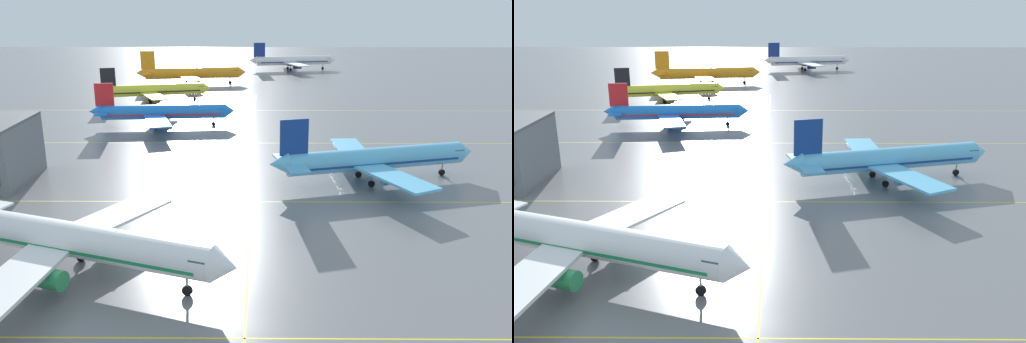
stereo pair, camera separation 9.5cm
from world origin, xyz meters
The scene contains 8 objects.
ground_plane centered at (0.00, 0.00, 0.00)m, with size 600.00×600.00×0.00m, color slate.
airliner_front_gate centered at (-19.42, 10.29, 4.16)m, with size 38.01×32.54×12.17m.
airliner_second_row centered at (20.65, 43.08, 3.97)m, with size 36.92×31.45×11.63m.
airliner_third_row centered at (-22.25, 83.34, 3.67)m, with size 34.63×29.75×10.76m.
airliner_far_left_stand centered at (-30.20, 115.89, 3.59)m, with size 33.49×28.51×10.53m.
airliner_far_right_stand centered at (-23.14, 148.93, 4.13)m, with size 38.82×33.13×12.08m.
airliner_distant_taxiway centered at (15.17, 189.82, 4.00)m, with size 37.54×31.93×11.72m.
taxiway_markings centered at (0.00, 50.81, 0.00)m, with size 157.90×154.92×0.01m.
Camera 2 is at (1.50, -45.24, 30.22)m, focal length 38.25 mm.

